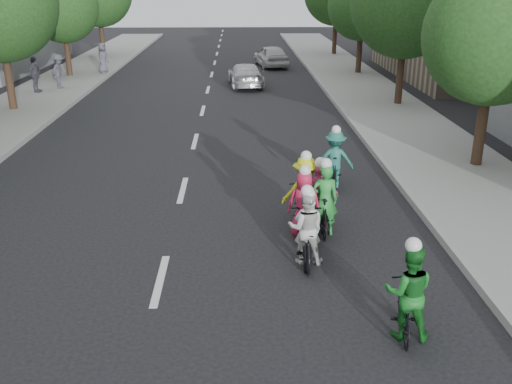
{
  "coord_description": "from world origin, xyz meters",
  "views": [
    {
      "loc": [
        1.54,
        -9.76,
        5.49
      ],
      "look_at": [
        1.93,
        2.13,
        1.0
      ],
      "focal_mm": 40.0,
      "sensor_mm": 36.0,
      "label": 1
    }
  ],
  "objects_px": {
    "cyclist_0": "(307,236)",
    "cyclist_6": "(305,234)",
    "follow_car_trail": "(271,56)",
    "spectator_1": "(35,75)",
    "spectator_0": "(59,71)",
    "cyclist_7": "(334,163)",
    "spectator_2": "(103,58)",
    "cyclist_1": "(407,299)",
    "cyclist_4": "(303,210)",
    "cyclist_5": "(324,207)",
    "cyclist_2": "(305,197)",
    "follow_car_lead": "(245,75)",
    "cyclist_3": "(318,201)"
  },
  "relations": [
    {
      "from": "spectator_0",
      "to": "spectator_2",
      "type": "height_order",
      "value": "spectator_2"
    },
    {
      "from": "cyclist_2",
      "to": "spectator_1",
      "type": "height_order",
      "value": "spectator_1"
    },
    {
      "from": "cyclist_3",
      "to": "cyclist_5",
      "type": "bearing_deg",
      "value": 95.63
    },
    {
      "from": "cyclist_5",
      "to": "spectator_1",
      "type": "relative_size",
      "value": 1.04
    },
    {
      "from": "cyclist_2",
      "to": "cyclist_4",
      "type": "xyz_separation_m",
      "value": [
        -0.09,
        -0.59,
        -0.09
      ]
    },
    {
      "from": "cyclist_3",
      "to": "cyclist_6",
      "type": "relative_size",
      "value": 1.05
    },
    {
      "from": "cyclist_1",
      "to": "spectator_2",
      "type": "height_order",
      "value": "spectator_2"
    },
    {
      "from": "follow_car_lead",
      "to": "cyclist_3",
      "type": "bearing_deg",
      "value": 89.21
    },
    {
      "from": "cyclist_4",
      "to": "follow_car_lead",
      "type": "xyz_separation_m",
      "value": [
        -1.02,
        18.96,
        0.02
      ]
    },
    {
      "from": "cyclist_7",
      "to": "cyclist_1",
      "type": "bearing_deg",
      "value": 95.76
    },
    {
      "from": "cyclist_4",
      "to": "cyclist_7",
      "type": "distance_m",
      "value": 3.38
    },
    {
      "from": "cyclist_0",
      "to": "cyclist_2",
      "type": "xyz_separation_m",
      "value": [
        0.16,
        1.87,
        0.13
      ]
    },
    {
      "from": "cyclist_6",
      "to": "spectator_1",
      "type": "bearing_deg",
      "value": -51.77
    },
    {
      "from": "cyclist_7",
      "to": "spectator_2",
      "type": "bearing_deg",
      "value": -56.08
    },
    {
      "from": "cyclist_2",
      "to": "spectator_0",
      "type": "bearing_deg",
      "value": -63.91
    },
    {
      "from": "follow_car_trail",
      "to": "spectator_2",
      "type": "xyz_separation_m",
      "value": [
        -10.19,
        -3.17,
        0.33
      ]
    },
    {
      "from": "cyclist_3",
      "to": "follow_car_lead",
      "type": "relative_size",
      "value": 0.42
    },
    {
      "from": "cyclist_5",
      "to": "cyclist_1",
      "type": "bearing_deg",
      "value": 103.99
    },
    {
      "from": "cyclist_7",
      "to": "spectator_0",
      "type": "xyz_separation_m",
      "value": [
        -11.72,
        14.65,
        0.32
      ]
    },
    {
      "from": "cyclist_3",
      "to": "spectator_0",
      "type": "relative_size",
      "value": 1.03
    },
    {
      "from": "follow_car_lead",
      "to": "spectator_1",
      "type": "bearing_deg",
      "value": 6.75
    },
    {
      "from": "cyclist_1",
      "to": "cyclist_7",
      "type": "bearing_deg",
      "value": -79.77
    },
    {
      "from": "cyclist_7",
      "to": "cyclist_4",
      "type": "bearing_deg",
      "value": 74.68
    },
    {
      "from": "cyclist_4",
      "to": "cyclist_7",
      "type": "xyz_separation_m",
      "value": [
        1.21,
        3.15,
        0.1
      ]
    },
    {
      "from": "cyclist_3",
      "to": "follow_car_trail",
      "type": "bearing_deg",
      "value": -95.69
    },
    {
      "from": "cyclist_4",
      "to": "cyclist_5",
      "type": "height_order",
      "value": "cyclist_5"
    },
    {
      "from": "cyclist_3",
      "to": "cyclist_4",
      "type": "xyz_separation_m",
      "value": [
        -0.4,
        -0.44,
        -0.05
      ]
    },
    {
      "from": "spectator_0",
      "to": "cyclist_3",
      "type": "bearing_deg",
      "value": -134.55
    },
    {
      "from": "spectator_0",
      "to": "cyclist_1",
      "type": "bearing_deg",
      "value": -138.33
    },
    {
      "from": "cyclist_2",
      "to": "spectator_1",
      "type": "relative_size",
      "value": 1.04
    },
    {
      "from": "spectator_0",
      "to": "spectator_1",
      "type": "bearing_deg",
      "value": 152.47
    },
    {
      "from": "cyclist_0",
      "to": "cyclist_6",
      "type": "height_order",
      "value": "cyclist_6"
    },
    {
      "from": "spectator_0",
      "to": "cyclist_0",
      "type": "bearing_deg",
      "value": -137.99
    },
    {
      "from": "follow_car_trail",
      "to": "spectator_1",
      "type": "bearing_deg",
      "value": 26.25
    },
    {
      "from": "cyclist_5",
      "to": "follow_car_trail",
      "type": "bearing_deg",
      "value": -87.39
    },
    {
      "from": "follow_car_lead",
      "to": "follow_car_trail",
      "type": "bearing_deg",
      "value": -109.23
    },
    {
      "from": "follow_car_trail",
      "to": "spectator_0",
      "type": "xyz_separation_m",
      "value": [
        -11.28,
        -8.25,
        0.31
      ]
    },
    {
      "from": "cyclist_4",
      "to": "cyclist_7",
      "type": "bearing_deg",
      "value": -103.37
    },
    {
      "from": "cyclist_7",
      "to": "spectator_0",
      "type": "height_order",
      "value": "spectator_0"
    },
    {
      "from": "cyclist_4",
      "to": "cyclist_1",
      "type": "bearing_deg",
      "value": 114.82
    },
    {
      "from": "follow_car_lead",
      "to": "spectator_1",
      "type": "height_order",
      "value": "spectator_1"
    },
    {
      "from": "cyclist_2",
      "to": "cyclist_4",
      "type": "distance_m",
      "value": 0.61
    },
    {
      "from": "cyclist_3",
      "to": "cyclist_6",
      "type": "height_order",
      "value": "cyclist_3"
    },
    {
      "from": "cyclist_6",
      "to": "cyclist_0",
      "type": "bearing_deg",
      "value": -133.21
    },
    {
      "from": "cyclist_0",
      "to": "cyclist_6",
      "type": "distance_m",
      "value": 0.07
    },
    {
      "from": "follow_car_trail",
      "to": "spectator_2",
      "type": "height_order",
      "value": "spectator_2"
    },
    {
      "from": "cyclist_0",
      "to": "cyclist_3",
      "type": "xyz_separation_m",
      "value": [
        0.47,
        1.71,
        0.09
      ]
    },
    {
      "from": "cyclist_7",
      "to": "spectator_1",
      "type": "relative_size",
      "value": 1.01
    },
    {
      "from": "cyclist_2",
      "to": "cyclist_3",
      "type": "bearing_deg",
      "value": 147.63
    },
    {
      "from": "spectator_1",
      "to": "spectator_2",
      "type": "bearing_deg",
      "value": -8.31
    }
  ]
}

